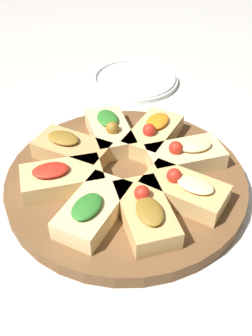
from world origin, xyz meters
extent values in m
plane|color=beige|center=(0.00, 0.00, 0.00)|extent=(3.00, 3.00, 0.00)
cylinder|color=brown|center=(0.00, 0.00, 0.01)|extent=(0.40, 0.40, 0.02)
cube|color=#DBB775|center=(-0.03, 0.10, 0.04)|extent=(0.10, 0.14, 0.03)
ellipsoid|color=red|center=(-0.04, 0.11, 0.06)|extent=(0.05, 0.07, 0.01)
cube|color=#E5C689|center=(-0.10, 0.04, 0.04)|extent=(0.14, 0.11, 0.03)
ellipsoid|color=#2D7A28|center=(-0.11, 0.05, 0.06)|extent=(0.07, 0.06, 0.01)
cube|color=tan|center=(-0.10, -0.04, 0.04)|extent=(0.14, 0.11, 0.03)
ellipsoid|color=olive|center=(-0.11, -0.04, 0.06)|extent=(0.07, 0.05, 0.01)
sphere|color=red|center=(-0.08, -0.03, 0.06)|extent=(0.02, 0.02, 0.02)
cube|color=tan|center=(-0.05, -0.09, 0.04)|extent=(0.12, 0.14, 0.03)
ellipsoid|color=beige|center=(-0.05, -0.11, 0.06)|extent=(0.06, 0.07, 0.01)
sphere|color=red|center=(-0.04, -0.08, 0.06)|extent=(0.02, 0.02, 0.02)
cube|color=#E5C689|center=(0.04, -0.10, 0.04)|extent=(0.11, 0.14, 0.03)
ellipsoid|color=beige|center=(0.04, -0.11, 0.06)|extent=(0.05, 0.07, 0.01)
sphere|color=red|center=(0.03, -0.08, 0.06)|extent=(0.02, 0.02, 0.02)
cube|color=#DBB775|center=(0.10, -0.04, 0.04)|extent=(0.14, 0.11, 0.03)
ellipsoid|color=orange|center=(0.11, -0.05, 0.06)|extent=(0.07, 0.06, 0.01)
sphere|color=red|center=(0.08, -0.03, 0.06)|extent=(0.02, 0.02, 0.02)
cube|color=#E5C689|center=(0.10, 0.04, 0.04)|extent=(0.14, 0.11, 0.03)
ellipsoid|color=#2D7A28|center=(0.11, 0.04, 0.06)|extent=(0.07, 0.05, 0.01)
sphere|color=olive|center=(0.08, 0.03, 0.06)|extent=(0.02, 0.02, 0.02)
cube|color=tan|center=(0.04, 0.10, 0.04)|extent=(0.11, 0.14, 0.03)
ellipsoid|color=olive|center=(0.05, 0.11, 0.06)|extent=(0.06, 0.07, 0.01)
cylinder|color=white|center=(0.36, 0.01, 0.01)|extent=(0.21, 0.21, 0.01)
torus|color=white|center=(0.36, 0.01, 0.01)|extent=(0.20, 0.20, 0.01)
camera|label=1|loc=(-0.49, -0.04, 0.45)|focal=42.00mm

